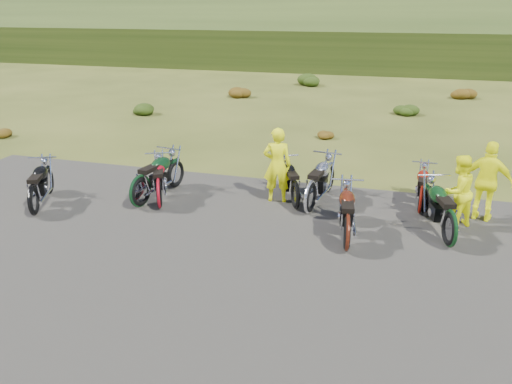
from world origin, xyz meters
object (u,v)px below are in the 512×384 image
(motorcycle_0, at_px, (36,216))
(motorcycle_3, at_px, (310,214))
(motorcycle_7, at_px, (447,247))
(person_middle, at_px, (277,166))

(motorcycle_0, bearing_deg, motorcycle_3, -96.80)
(motorcycle_7, xyz_separation_m, person_middle, (-4.02, 1.48, 0.95))
(motorcycle_3, bearing_deg, person_middle, 68.46)
(motorcycle_7, height_order, person_middle, person_middle)
(motorcycle_7, bearing_deg, motorcycle_0, 80.55)
(person_middle, bearing_deg, motorcycle_3, 139.71)
(person_middle, bearing_deg, motorcycle_0, 14.43)
(motorcycle_0, bearing_deg, motorcycle_7, -107.92)
(motorcycle_0, height_order, motorcycle_7, motorcycle_7)
(motorcycle_3, height_order, person_middle, person_middle)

